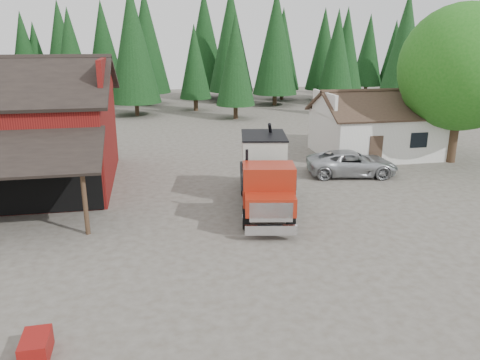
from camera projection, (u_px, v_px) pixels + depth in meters
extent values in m
plane|color=#4D473D|center=(225.00, 244.00, 19.02)|extent=(120.00, 120.00, 0.00)
cube|color=black|center=(2.00, 74.00, 26.99)|extent=(12.80, 5.53, 2.35)
cube|color=maroon|center=(106.00, 76.00, 25.74)|extent=(0.25, 7.00, 2.00)
cylinder|color=#382619|center=(85.00, 203.00, 19.56)|extent=(0.20, 0.20, 2.80)
cube|color=silver|center=(376.00, 134.00, 33.17)|extent=(8.00, 6.00, 3.00)
cube|color=#38281E|center=(389.00, 105.00, 31.10)|extent=(8.60, 3.42, 1.80)
cube|color=#38281E|center=(369.00, 99.00, 33.92)|extent=(8.60, 3.42, 1.80)
cube|color=silver|center=(324.00, 103.00, 31.78)|extent=(0.20, 4.20, 1.50)
cube|color=silver|center=(431.00, 100.00, 33.24)|extent=(0.20, 4.20, 1.50)
cube|color=#38281E|center=(376.00, 151.00, 30.20)|extent=(0.90, 0.06, 2.00)
cube|color=black|center=(419.00, 140.00, 30.58)|extent=(1.20, 0.06, 1.00)
cylinder|color=#382619|center=(453.00, 139.00, 31.05)|extent=(0.60, 0.60, 3.20)
sphere|color=#1E6116|center=(463.00, 68.00, 29.71)|extent=(8.00, 8.00, 8.00)
sphere|color=#1E6116|center=(436.00, 86.00, 30.59)|extent=(4.40, 4.40, 4.40)
cylinder|color=#382619|center=(236.00, 111.00, 48.05)|extent=(0.44, 0.44, 1.60)
cone|color=black|center=(235.00, 60.00, 46.56)|extent=(3.96, 3.96, 9.00)
cylinder|color=#382619|center=(398.00, 112.00, 47.22)|extent=(0.44, 0.44, 1.60)
cone|color=black|center=(405.00, 50.00, 45.44)|extent=(4.84, 4.84, 11.00)
cylinder|color=#382619|center=(137.00, 108.00, 49.97)|extent=(0.44, 0.44, 1.60)
cone|color=black|center=(133.00, 44.00, 48.04)|extent=(5.28, 5.28, 12.00)
cylinder|color=black|center=(246.00, 217.00, 20.43)|extent=(0.50, 1.06, 1.02)
cylinder|color=black|center=(291.00, 217.00, 20.45)|extent=(0.50, 1.06, 1.02)
cylinder|color=black|center=(244.00, 186.00, 24.70)|extent=(0.50, 1.06, 1.02)
cylinder|color=black|center=(281.00, 186.00, 24.72)|extent=(0.50, 1.06, 1.02)
cylinder|color=black|center=(244.00, 179.00, 25.94)|extent=(0.50, 1.06, 1.02)
cylinder|color=black|center=(279.00, 179.00, 25.96)|extent=(0.50, 1.06, 1.02)
cube|color=black|center=(265.00, 188.00, 23.18)|extent=(2.45, 8.05, 0.37)
cube|color=silver|center=(271.00, 230.00, 19.06)|extent=(2.13, 0.55, 0.42)
cube|color=silver|center=(271.00, 212.00, 18.93)|extent=(1.75, 0.41, 0.84)
cube|color=maroon|center=(270.00, 204.00, 19.43)|extent=(2.28, 1.57, 0.79)
cube|color=maroon|center=(268.00, 184.00, 20.43)|extent=(2.48, 1.96, 1.72)
cube|color=black|center=(270.00, 183.00, 19.64)|extent=(1.93, 0.43, 0.84)
cylinder|color=black|center=(247.00, 168.00, 21.08)|extent=(0.15, 0.15, 1.67)
cube|color=black|center=(267.00, 179.00, 21.34)|extent=(2.26, 0.52, 1.49)
cube|color=black|center=(263.00, 176.00, 24.35)|extent=(3.31, 5.73, 0.15)
cube|color=beige|center=(263.00, 150.00, 23.95)|extent=(2.66, 3.40, 1.49)
cone|color=beige|center=(263.00, 168.00, 24.22)|extent=(2.38, 2.38, 0.65)
cube|color=black|center=(264.00, 135.00, 23.72)|extent=(2.77, 3.51, 0.07)
cylinder|color=black|center=(272.00, 146.00, 25.23)|extent=(1.03, 1.93, 2.84)
cube|color=maroon|center=(251.00, 160.00, 26.40)|extent=(0.68, 0.83, 0.42)
cylinder|color=silver|center=(290.00, 203.00, 21.35)|extent=(0.68, 1.01, 0.52)
imported|color=#B1B5B9|center=(352.00, 163.00, 28.26)|extent=(5.76, 3.40, 1.50)
cube|color=maroon|center=(36.00, 347.00, 12.20)|extent=(0.73, 1.12, 0.60)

